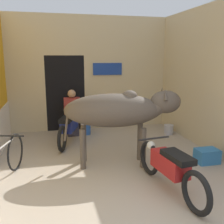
# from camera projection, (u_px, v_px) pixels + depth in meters

# --- Properties ---
(wall_back_with_doorway) EXTENTS (4.51, 0.93, 3.20)m
(wall_back_with_doorway) POSITION_uv_depth(u_px,v_px,m) (79.00, 81.00, 7.65)
(wall_back_with_doorway) COLOR #C6B289
(wall_back_with_doorway) RESTS_ON ground_plane
(wall_right_with_door) EXTENTS (0.22, 4.83, 3.20)m
(wall_right_with_door) POSITION_uv_depth(u_px,v_px,m) (216.00, 80.00, 5.61)
(wall_right_with_door) COLOR #C6B289
(wall_right_with_door) RESTS_ON ground_plane
(cow) EXTENTS (2.28, 0.99, 1.51)m
(cow) POSITION_uv_depth(u_px,v_px,m) (119.00, 111.00, 4.97)
(cow) COLOR #4C4238
(cow) RESTS_ON ground_plane
(motorcycle_near) EXTENTS (0.58, 1.91, 0.73)m
(motorcycle_near) POSITION_uv_depth(u_px,v_px,m) (170.00, 166.00, 4.05)
(motorcycle_near) COLOR black
(motorcycle_near) RESTS_ON ground_plane
(motorcycle_far) EXTENTS (0.79, 1.88, 0.72)m
(motorcycle_far) POSITION_uv_depth(u_px,v_px,m) (69.00, 126.00, 6.43)
(motorcycle_far) COLOR black
(motorcycle_far) RESTS_ON ground_plane
(bicycle) EXTENTS (0.58, 1.69, 0.70)m
(bicycle) POSITION_uv_depth(u_px,v_px,m) (3.00, 163.00, 4.33)
(bicycle) COLOR black
(bicycle) RESTS_ON ground_plane
(shopkeeper_seated) EXTENTS (0.42, 0.34, 1.22)m
(shopkeeper_seated) POSITION_uv_depth(u_px,v_px,m) (72.00, 112.00, 6.98)
(shopkeeper_seated) COLOR #3D3842
(shopkeeper_seated) RESTS_ON ground_plane
(plastic_stool) EXTENTS (0.34, 0.34, 0.43)m
(plastic_stool) POSITION_uv_depth(u_px,v_px,m) (86.00, 126.00, 7.11)
(plastic_stool) COLOR #2856B2
(plastic_stool) RESTS_ON ground_plane
(crate) EXTENTS (0.44, 0.32, 0.28)m
(crate) POSITION_uv_depth(u_px,v_px,m) (207.00, 156.00, 5.21)
(crate) COLOR teal
(crate) RESTS_ON ground_plane
(bucket) EXTENTS (0.26, 0.26, 0.26)m
(bucket) POSITION_uv_depth(u_px,v_px,m) (169.00, 130.00, 7.13)
(bucket) COLOR #A8A8B2
(bucket) RESTS_ON ground_plane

